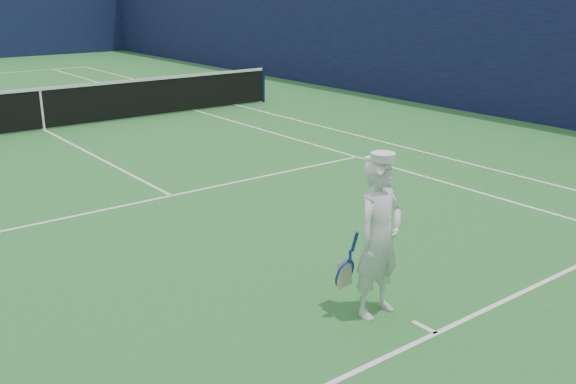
{
  "coord_description": "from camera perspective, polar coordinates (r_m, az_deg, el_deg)",
  "views": [
    {
      "loc": [
        -4.52,
        -15.39,
        3.22
      ],
      "look_at": [
        -0.16,
        -9.72,
        0.94
      ],
      "focal_mm": 40.0,
      "sensor_mm": 36.0,
      "label": 1
    }
  ],
  "objects": [
    {
      "name": "court_markings",
      "position": [
        16.36,
        -20.84,
        5.19
      ],
      "size": [
        11.03,
        23.83,
        0.01
      ],
      "color": "white",
      "rests_on": "ground"
    },
    {
      "name": "tennis_net",
      "position": [
        16.26,
        -21.05,
        7.08
      ],
      "size": [
        12.88,
        0.09,
        1.07
      ],
      "color": "#141E4C",
      "rests_on": "ground"
    },
    {
      "name": "tennis_player",
      "position": [
        6.49,
        8.1,
        -4.06
      ],
      "size": [
        0.78,
        0.46,
        1.71
      ],
      "rotation": [
        0.0,
        0.0,
        0.1
      ],
      "color": "white",
      "rests_on": "ground"
    },
    {
      "name": "windscreen_fence",
      "position": [
        16.09,
        -21.63,
        12.13
      ],
      "size": [
        20.12,
        36.12,
        4.0
      ],
      "color": "#10163C",
      "rests_on": "ground"
    },
    {
      "name": "ground",
      "position": [
        16.36,
        -20.84,
        5.17
      ],
      "size": [
        80.0,
        80.0,
        0.0
      ],
      "primitive_type": "plane",
      "color": "#2A6E2F",
      "rests_on": "ground"
    }
  ]
}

